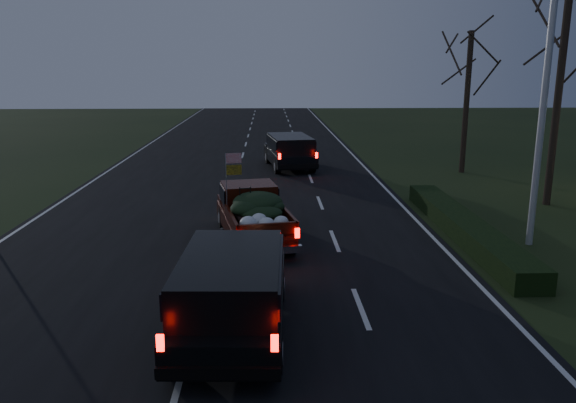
# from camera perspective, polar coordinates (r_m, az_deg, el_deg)

# --- Properties ---
(ground) EXTENTS (120.00, 120.00, 0.00)m
(ground) POSITION_cam_1_polar(r_m,az_deg,el_deg) (15.12, -7.88, -7.03)
(ground) COLOR black
(ground) RESTS_ON ground
(road_asphalt) EXTENTS (14.00, 120.00, 0.02)m
(road_asphalt) POSITION_cam_1_polar(r_m,az_deg,el_deg) (15.12, -7.88, -7.00)
(road_asphalt) COLOR black
(road_asphalt) RESTS_ON ground
(hedge_row) EXTENTS (1.00, 10.00, 0.60)m
(hedge_row) POSITION_cam_1_polar(r_m,az_deg,el_deg) (18.86, 17.39, -2.41)
(hedge_row) COLOR black
(hedge_row) RESTS_ON ground
(light_pole) EXTENTS (0.50, 0.90, 9.16)m
(light_pole) POSITION_cam_1_polar(r_m,az_deg,el_deg) (17.94, 24.92, 12.96)
(light_pole) COLOR silver
(light_pole) RESTS_ON ground
(bare_tree_mid) EXTENTS (3.60, 3.60, 8.50)m
(bare_tree_mid) POSITION_cam_1_polar(r_m,az_deg,el_deg) (23.78, 26.29, 14.77)
(bare_tree_mid) COLOR black
(bare_tree_mid) RESTS_ON ground
(bare_tree_far) EXTENTS (3.60, 3.60, 7.00)m
(bare_tree_far) POSITION_cam_1_polar(r_m,az_deg,el_deg) (29.79, 17.92, 12.80)
(bare_tree_far) COLOR black
(bare_tree_far) RESTS_ON ground
(pickup_truck) EXTENTS (2.63, 4.92, 2.45)m
(pickup_truck) POSITION_cam_1_polar(r_m,az_deg,el_deg) (17.48, -3.56, -0.95)
(pickup_truck) COLOR #3C1108
(pickup_truck) RESTS_ON ground
(lead_suv) EXTENTS (2.74, 5.18, 1.42)m
(lead_suv) POSITION_cam_1_polar(r_m,az_deg,el_deg) (29.83, 0.17, 5.42)
(lead_suv) COLOR black
(lead_suv) RESTS_ON ground
(rear_suv) EXTENTS (2.30, 4.93, 1.39)m
(rear_suv) POSITION_cam_1_polar(r_m,az_deg,el_deg) (11.28, -5.73, -8.53)
(rear_suv) COLOR black
(rear_suv) RESTS_ON ground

